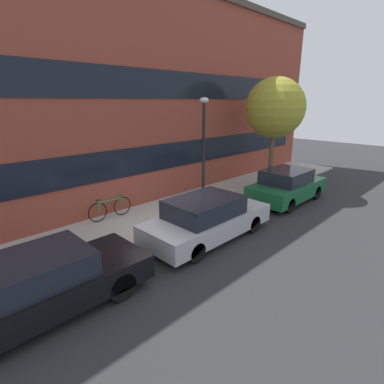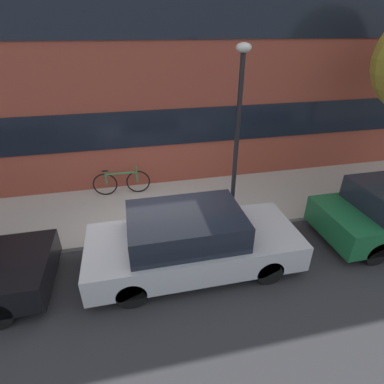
{
  "view_description": "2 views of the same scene",
  "coord_description": "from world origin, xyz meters",
  "views": [
    {
      "loc": [
        -5.99,
        -6.96,
        4.26
      ],
      "look_at": [
        1.08,
        0.07,
        1.22
      ],
      "focal_mm": 28.0,
      "sensor_mm": 36.0,
      "label": 1
    },
    {
      "loc": [
        -0.45,
        -5.97,
        4.66
      ],
      "look_at": [
        0.94,
        0.36,
        1.06
      ],
      "focal_mm": 28.0,
      "sensor_mm": 36.0,
      "label": 2
    }
  ],
  "objects": [
    {
      "name": "parked_car_green",
      "position": [
        5.81,
        -1.05,
        0.71
      ],
      "size": [
        4.0,
        1.78,
        1.44
      ],
      "color": "#195B33",
      "rests_on": "ground_plane"
    },
    {
      "name": "lamp_post",
      "position": [
        2.05,
        0.44,
        2.77
      ],
      "size": [
        0.32,
        0.32,
        4.28
      ],
      "color": "black",
      "rests_on": "sidewalk_strip"
    },
    {
      "name": "street_tree",
      "position": [
        7.13,
        0.58,
        3.93
      ],
      "size": [
        2.81,
        2.81,
        5.25
      ],
      "color": "brown",
      "rests_on": "sidewalk_strip"
    },
    {
      "name": "bicycle",
      "position": [
        -0.8,
        2.43,
        0.51
      ],
      "size": [
        1.72,
        0.44,
        0.83
      ],
      "rotation": [
        0.0,
        0.0,
        -0.03
      ],
      "color": "black",
      "rests_on": "sidewalk_strip"
    },
    {
      "name": "parked_car_silver",
      "position": [
        0.62,
        -1.05,
        0.68
      ],
      "size": [
        4.46,
        1.82,
        1.39
      ],
      "color": "#B2B5BA",
      "rests_on": "ground_plane"
    },
    {
      "name": "parked_car_black",
      "position": [
        -4.49,
        -1.05,
        0.68
      ],
      "size": [
        4.5,
        1.76,
        1.34
      ],
      "color": "black",
      "rests_on": "ground_plane"
    },
    {
      "name": "sidewalk_strip",
      "position": [
        0.0,
        1.46,
        0.05
      ],
      "size": [
        28.0,
        2.92,
        0.1
      ],
      "color": "#A8A399",
      "rests_on": "ground_plane"
    },
    {
      "name": "rowhouse_facade",
      "position": [
        0.0,
        3.36,
        4.46
      ],
      "size": [
        28.0,
        1.02,
        8.9
      ],
      "color": "brown",
      "rests_on": "ground_plane"
    },
    {
      "name": "ground_plane",
      "position": [
        0.0,
        0.0,
        0.0
      ],
      "size": [
        56.0,
        56.0,
        0.0
      ],
      "primitive_type": "plane",
      "color": "#2B2B2D"
    }
  ]
}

